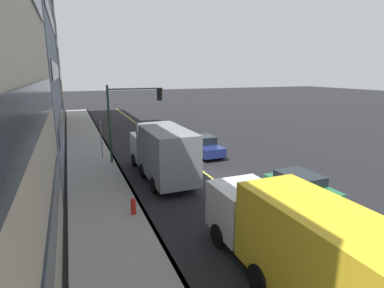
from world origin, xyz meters
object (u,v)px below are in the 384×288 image
street_sign_post (101,137)px  fire_hydrant (133,207)px  car_green (300,187)px  truck_yellow (301,245)px  truck_gray (162,151)px  car_navy (204,146)px  traffic_light_mast (130,110)px

street_sign_post → fire_hydrant: size_ratio=3.32×
car_green → fire_hydrant: car_green is taller
truck_yellow → truck_gray: bearing=4.1°
truck_gray → street_sign_post: truck_gray is taller
truck_gray → fire_hydrant: truck_gray is taller
truck_gray → car_navy: bearing=-49.7°
car_navy → street_sign_post: 8.05m
truck_yellow → traffic_light_mast: 16.12m
truck_yellow → fire_hydrant: (6.89, 3.63, -1.18)m
street_sign_post → fire_hydrant: 10.51m
truck_gray → truck_yellow: truck_gray is taller
car_navy → traffic_light_mast: size_ratio=0.78×
car_green → street_sign_post: size_ratio=1.28×
car_green → truck_yellow: bearing=138.3°
car_green → truck_yellow: truck_yellow is taller
car_navy → truck_gray: 6.21m
truck_gray → truck_yellow: (-11.55, -0.83, -0.11)m
traffic_light_mast → fire_hydrant: bearing=169.0°
car_navy → street_sign_post: size_ratio=1.44×
traffic_light_mast → street_sign_post: (1.46, 2.05, -2.11)m
car_navy → traffic_light_mast: 6.55m
car_green → street_sign_post: street_sign_post is taller
truck_gray → street_sign_post: bearing=28.4°
car_navy → fire_hydrant: (-8.63, 7.48, -0.33)m
street_sign_post → truck_yellow: bearing=-167.2°
car_green → traffic_light_mast: 12.79m
car_navy → street_sign_post: (1.79, 7.78, 1.04)m
truck_yellow → street_sign_post: street_sign_post is taller
truck_gray → traffic_light_mast: (4.29, 1.06, 2.18)m
traffic_light_mast → fire_hydrant: traffic_light_mast is taller
truck_yellow → fire_hydrant: 7.88m
car_navy → truck_yellow: size_ratio=0.55×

